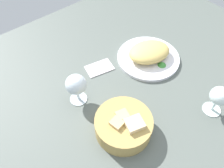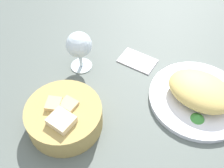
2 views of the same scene
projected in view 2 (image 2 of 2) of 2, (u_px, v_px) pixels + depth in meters
ground_plane at (147, 131)px, 70.53cm from camera, size 140.00×140.00×2.00cm
plate at (198, 98)px, 75.07cm from camera, size 26.58×26.58×1.40cm
omelette at (201, 91)px, 72.42cm from camera, size 20.94×17.90×5.51cm
lettuce_garnish at (198, 117)px, 69.41cm from camera, size 3.60×3.60×1.70cm
bread_basket at (64, 117)px, 67.96cm from camera, size 18.88×18.88×8.22cm
wine_glass_near at (79, 46)px, 77.61cm from camera, size 7.45×7.45×12.40cm
folded_napkin at (138, 60)px, 84.88cm from camera, size 12.27×9.25×0.80cm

